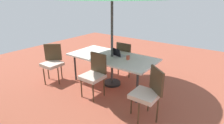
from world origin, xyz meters
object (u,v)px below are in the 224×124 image
at_px(dining_table, 112,58).
at_px(chair_south, 126,57).
at_px(laptop, 118,54).
at_px(cup, 128,58).
at_px(chair_northeast, 52,61).
at_px(chair_northwest, 148,92).
at_px(chair_north, 94,73).

bearing_deg(dining_table, chair_south, -88.89).
height_order(laptop, cup, laptop).
xyz_separation_m(chair_south, cup, (-0.46, 0.66, 0.26)).
relative_size(laptop, cup, 3.89).
bearing_deg(chair_northeast, dining_table, -11.04).
relative_size(chair_northwest, chair_north, 1.00).
relative_size(chair_south, chair_north, 1.00).
height_order(dining_table, laptop, laptop).
xyz_separation_m(dining_table, chair_north, (-0.02, 0.69, -0.16)).
relative_size(chair_south, cup, 10.33).
relative_size(dining_table, chair_north, 2.22).
relative_size(chair_south, chair_northeast, 1.00).
bearing_deg(chair_south, laptop, 101.08).
distance_m(chair_northeast, laptop, 1.74).
bearing_deg(dining_table, cup, -176.31).
distance_m(chair_south, chair_northeast, 1.99).
bearing_deg(dining_table, chair_northwest, 151.46).
distance_m(dining_table, chair_north, 0.71).
bearing_deg(chair_north, cup, 60.29).
height_order(chair_northwest, laptop, chair_northwest).
relative_size(dining_table, chair_northeast, 2.22).
bearing_deg(chair_northwest, cup, 179.02).
bearing_deg(cup, laptop, -11.37).
bearing_deg(chair_north, dining_table, 92.41).
relative_size(chair_north, laptop, 2.66).
xyz_separation_m(chair_northwest, chair_north, (1.33, -0.04, 0.00)).
distance_m(chair_south, chair_north, 1.38).
bearing_deg(cup, chair_northeast, 22.98).
height_order(chair_northwest, chair_northeast, same).
bearing_deg(dining_table, laptop, -139.70).
xyz_separation_m(chair_south, chair_north, (-0.03, 1.38, 0.00)).
distance_m(chair_northeast, cup, 2.01).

